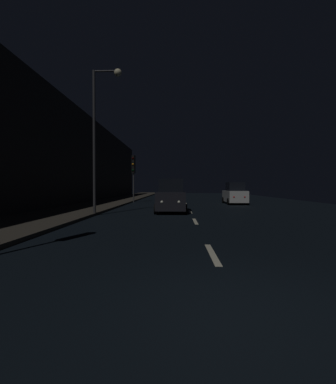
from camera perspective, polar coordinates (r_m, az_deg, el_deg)
ground at (r=28.52m, az=3.59°, el=-2.26°), size 27.95×84.00×0.02m
sidewalk_left at (r=29.32m, az=-11.78°, el=-2.03°), size 4.40×84.00×0.15m
building_facade_left at (r=26.85m, az=-19.05°, el=7.18°), size 0.80×63.00×9.07m
lane_centerline at (r=16.73m, az=4.86°, el=-4.63°), size 0.16×22.99×0.01m
traffic_light_far_left at (r=29.81m, az=-7.08°, el=4.86°), size 0.37×0.48×4.97m
streetlamp_overhead at (r=17.05m, az=-13.51°, el=13.94°), size 1.70×0.44×8.45m
car_approaching_headlights at (r=18.37m, az=0.64°, el=-1.01°), size 2.00×4.33×2.18m
car_parked_right_far at (r=27.47m, az=13.49°, el=-0.42°), size 1.90×4.12×2.08m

